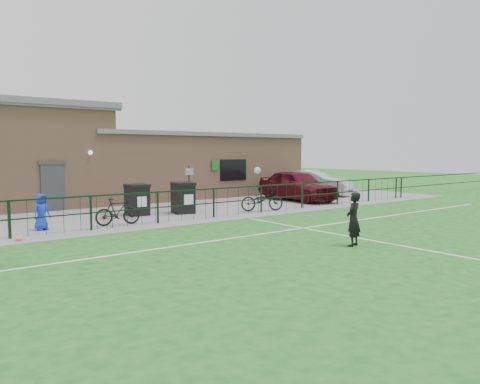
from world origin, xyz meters
TOP-DOWN VIEW (x-y plane):
  - ground at (0.00, 0.00)m, footprint 90.00×90.00m
  - paving_strip at (0.00, 13.50)m, footprint 34.00×13.00m
  - pitch_line_touch at (0.00, 7.80)m, footprint 28.00×0.10m
  - pitch_line_mid at (0.00, 4.00)m, footprint 28.00×0.10m
  - pitch_line_perp at (2.00, 0.00)m, footprint 0.10×16.00m
  - perimeter_fence at (0.00, 8.00)m, footprint 28.00×0.10m
  - wheelie_bin_left at (-1.15, 10.48)m, footprint 0.85×0.95m
  - wheelie_bin_right at (0.69, 9.86)m, footprint 1.00×1.08m
  - sign_post at (1.25, 10.26)m, footprint 0.07×0.07m
  - car_maroon at (8.19, 10.53)m, footprint 2.11×4.89m
  - car_silver at (11.09, 12.07)m, footprint 3.22×4.82m
  - bicycle_d at (-2.85, 8.48)m, footprint 1.67×0.65m
  - bicycle_e at (3.84, 8.35)m, footprint 2.04×1.38m
  - spectator_child at (-5.31, 9.03)m, footprint 0.71×0.59m
  - goalkeeper_kick at (0.86, 1.07)m, footprint 0.99×3.89m
  - ball_ground at (-6.37, 7.45)m, footprint 0.22×0.22m
  - clubhouse at (-0.88, 16.50)m, footprint 24.25×5.40m

SIDE VIEW (x-z plane):
  - ground at x=0.00m, z-range 0.00..0.00m
  - pitch_line_touch at x=0.00m, z-range 0.00..0.01m
  - pitch_line_mid at x=0.00m, z-range 0.00..0.01m
  - pitch_line_perp at x=2.00m, z-range 0.00..0.01m
  - paving_strip at x=0.00m, z-range 0.00..0.02m
  - ball_ground at x=-6.37m, z-range 0.00..0.22m
  - bicycle_d at x=-2.85m, z-range 0.02..1.00m
  - bicycle_e at x=3.84m, z-range 0.02..1.04m
  - perimeter_fence at x=0.00m, z-range 0.00..1.20m
  - wheelie_bin_left at x=-1.15m, z-range 0.02..1.22m
  - spectator_child at x=-5.31m, z-range 0.02..1.25m
  - wheelie_bin_right at x=0.69m, z-range 0.02..1.26m
  - car_silver at x=11.09m, z-range 0.02..1.52m
  - goalkeeper_kick at x=0.86m, z-range -0.27..1.88m
  - car_maroon at x=8.19m, z-range 0.02..1.66m
  - sign_post at x=1.25m, z-range 0.02..2.02m
  - clubhouse at x=-0.88m, z-range -0.26..4.70m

